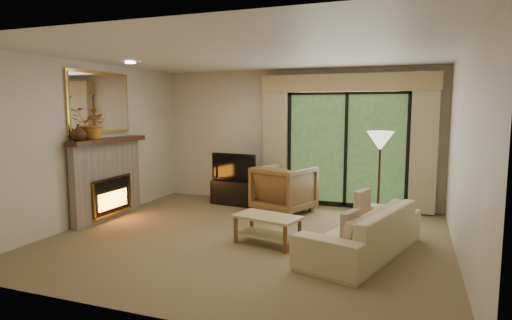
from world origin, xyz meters
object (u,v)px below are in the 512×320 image
(media_console, at_px, (236,192))
(armchair, at_px, (284,189))
(sofa, at_px, (362,230))
(coffee_table, at_px, (267,230))

(media_console, distance_m, armchair, 1.11)
(sofa, distance_m, coffee_table, 1.27)
(armchair, xyz_separation_m, coffee_table, (0.31, -1.84, -0.22))
(media_console, xyz_separation_m, sofa, (2.63, -2.07, 0.08))
(media_console, height_order, sofa, sofa)
(sofa, bearing_deg, coffee_table, -70.25)
(media_console, bearing_deg, coffee_table, -50.81)
(media_console, distance_m, coffee_table, 2.53)
(media_console, distance_m, sofa, 3.35)
(armchair, distance_m, sofa, 2.38)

